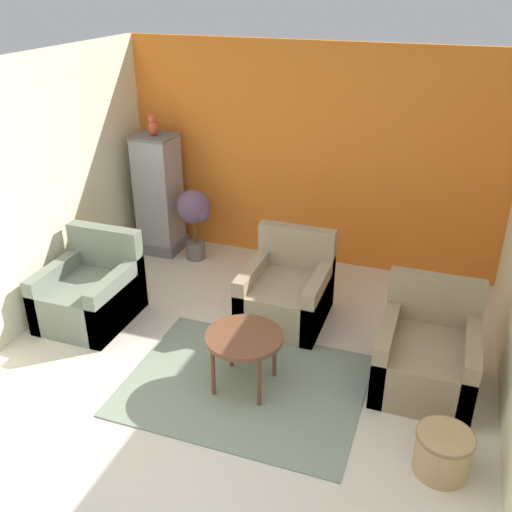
{
  "coord_description": "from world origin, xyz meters",
  "views": [
    {
      "loc": [
        1.49,
        -2.39,
        3.08
      ],
      "look_at": [
        0.0,
        1.8,
        0.86
      ],
      "focal_mm": 40.0,
      "sensor_mm": 36.0,
      "label": 1
    }
  ],
  "objects_px": {
    "armchair_right": "(426,356)",
    "wicker_basket": "(443,452)",
    "birdcage": "(159,195)",
    "potted_plant": "(194,213)",
    "coffee_table": "(244,341)",
    "parrot": "(153,125)",
    "armchair_left": "(91,294)",
    "armchair_middle": "(287,293)"
  },
  "relations": [
    {
      "from": "armchair_right",
      "to": "wicker_basket",
      "type": "height_order",
      "value": "armchair_right"
    },
    {
      "from": "birdcage",
      "to": "wicker_basket",
      "type": "xyz_separation_m",
      "value": [
        3.47,
        -2.51,
        -0.53
      ]
    },
    {
      "from": "armchair_right",
      "to": "potted_plant",
      "type": "xyz_separation_m",
      "value": [
        -2.78,
        1.48,
        0.31
      ]
    },
    {
      "from": "coffee_table",
      "to": "wicker_basket",
      "type": "xyz_separation_m",
      "value": [
        1.59,
        -0.39,
        -0.28
      ]
    },
    {
      "from": "birdcage",
      "to": "parrot",
      "type": "xyz_separation_m",
      "value": [
        -0.0,
        0.0,
        0.84
      ]
    },
    {
      "from": "coffee_table",
      "to": "potted_plant",
      "type": "relative_size",
      "value": 0.73
    },
    {
      "from": "birdcage",
      "to": "potted_plant",
      "type": "distance_m",
      "value": 0.51
    },
    {
      "from": "armchair_left",
      "to": "parrot",
      "type": "relative_size",
      "value": 3.52
    },
    {
      "from": "coffee_table",
      "to": "armchair_left",
      "type": "bearing_deg",
      "value": 165.09
    },
    {
      "from": "coffee_table",
      "to": "parrot",
      "type": "relative_size",
      "value": 2.53
    },
    {
      "from": "parrot",
      "to": "potted_plant",
      "type": "distance_m",
      "value": 1.08
    },
    {
      "from": "coffee_table",
      "to": "armchair_right",
      "type": "distance_m",
      "value": 1.5
    },
    {
      "from": "parrot",
      "to": "wicker_basket",
      "type": "distance_m",
      "value": 4.49
    },
    {
      "from": "birdcage",
      "to": "wicker_basket",
      "type": "bearing_deg",
      "value": -35.9
    },
    {
      "from": "potted_plant",
      "to": "wicker_basket",
      "type": "xyz_separation_m",
      "value": [
        2.97,
        -2.41,
        -0.41
      ]
    },
    {
      "from": "armchair_left",
      "to": "armchair_right",
      "type": "distance_m",
      "value": 3.17
    },
    {
      "from": "birdcage",
      "to": "coffee_table",
      "type": "bearing_deg",
      "value": -48.37
    },
    {
      "from": "birdcage",
      "to": "parrot",
      "type": "height_order",
      "value": "parrot"
    },
    {
      "from": "birdcage",
      "to": "potted_plant",
      "type": "relative_size",
      "value": 1.66
    },
    {
      "from": "armchair_middle",
      "to": "wicker_basket",
      "type": "distance_m",
      "value": 2.18
    },
    {
      "from": "wicker_basket",
      "to": "armchair_right",
      "type": "bearing_deg",
      "value": 102.01
    },
    {
      "from": "armchair_right",
      "to": "parrot",
      "type": "bearing_deg",
      "value": 154.15
    },
    {
      "from": "birdcage",
      "to": "parrot",
      "type": "relative_size",
      "value": 5.75
    },
    {
      "from": "birdcage",
      "to": "wicker_basket",
      "type": "height_order",
      "value": "birdcage"
    },
    {
      "from": "armchair_right",
      "to": "parrot",
      "type": "xyz_separation_m",
      "value": [
        -3.27,
        1.58,
        1.27
      ]
    },
    {
      "from": "coffee_table",
      "to": "birdcage",
      "type": "xyz_separation_m",
      "value": [
        -1.88,
        2.12,
        0.25
      ]
    },
    {
      "from": "armchair_left",
      "to": "armchair_right",
      "type": "height_order",
      "value": "same"
    },
    {
      "from": "armchair_middle",
      "to": "armchair_right",
      "type": "bearing_deg",
      "value": -23.11
    },
    {
      "from": "coffee_table",
      "to": "armchair_left",
      "type": "distance_m",
      "value": 1.85
    },
    {
      "from": "armchair_left",
      "to": "armchair_middle",
      "type": "xyz_separation_m",
      "value": [
        1.8,
        0.64,
        0.0
      ]
    },
    {
      "from": "coffee_table",
      "to": "potted_plant",
      "type": "xyz_separation_m",
      "value": [
        -1.39,
        2.02,
        0.14
      ]
    },
    {
      "from": "potted_plant",
      "to": "parrot",
      "type": "bearing_deg",
      "value": 168.52
    },
    {
      "from": "armchair_middle",
      "to": "parrot",
      "type": "distance_m",
      "value": 2.49
    },
    {
      "from": "armchair_left",
      "to": "birdcage",
      "type": "height_order",
      "value": "birdcage"
    },
    {
      "from": "coffee_table",
      "to": "armchair_left",
      "type": "relative_size",
      "value": 0.72
    },
    {
      "from": "wicker_basket",
      "to": "potted_plant",
      "type": "bearing_deg",
      "value": 140.97
    },
    {
      "from": "coffee_table",
      "to": "parrot",
      "type": "distance_m",
      "value": 3.03
    },
    {
      "from": "armchair_middle",
      "to": "parrot",
      "type": "relative_size",
      "value": 3.52
    },
    {
      "from": "potted_plant",
      "to": "coffee_table",
      "type": "bearing_deg",
      "value": -55.47
    },
    {
      "from": "coffee_table",
      "to": "armchair_middle",
      "type": "bearing_deg",
      "value": 89.01
    },
    {
      "from": "coffee_table",
      "to": "armchair_right",
      "type": "bearing_deg",
      "value": 21.0
    },
    {
      "from": "armchair_left",
      "to": "parrot",
      "type": "height_order",
      "value": "parrot"
    }
  ]
}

